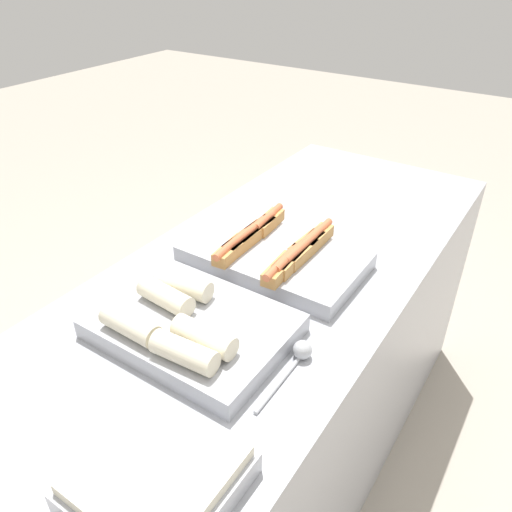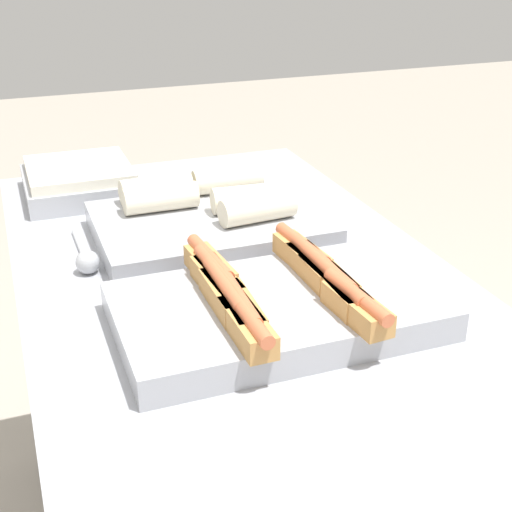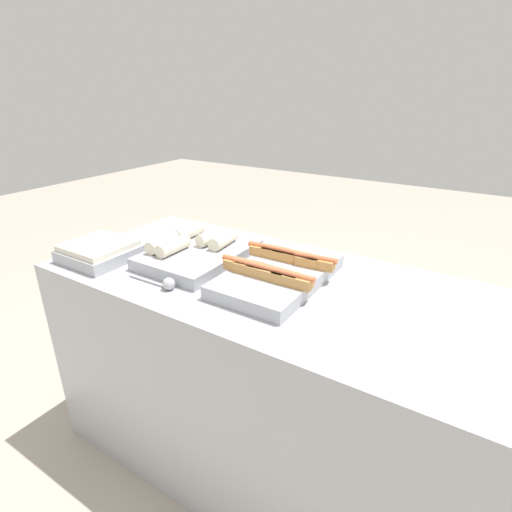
# 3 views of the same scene
# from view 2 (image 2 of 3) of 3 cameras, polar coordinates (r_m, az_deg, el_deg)

# --- Properties ---
(tray_hotdogs) EXTENTS (0.37, 0.51, 0.10)m
(tray_hotdogs) POSITION_cam_2_polar(r_m,az_deg,el_deg) (1.14, 1.70, -3.82)
(tray_hotdogs) COLOR #A8AAB2
(tray_hotdogs) RESTS_ON counter
(tray_wraps) EXTENTS (0.33, 0.46, 0.10)m
(tray_wraps) POSITION_cam_2_polar(r_m,az_deg,el_deg) (1.47, -3.73, 2.96)
(tray_wraps) COLOR #A8AAB2
(tray_wraps) RESTS_ON counter
(tray_side_front) EXTENTS (0.26, 0.25, 0.07)m
(tray_side_front) POSITION_cam_2_polar(r_m,az_deg,el_deg) (1.75, -13.92, 5.88)
(tray_side_front) COLOR #A8AAB2
(tray_side_front) RESTS_ON counter
(serving_spoon_near) EXTENTS (0.22, 0.04, 0.04)m
(serving_spoon_near) POSITION_cam_2_polar(r_m,az_deg,el_deg) (1.37, -13.41, -0.29)
(serving_spoon_near) COLOR #B2B5BA
(serving_spoon_near) RESTS_ON counter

